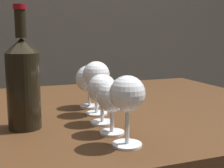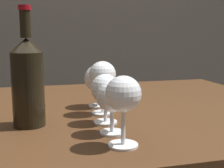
# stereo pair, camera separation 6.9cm
# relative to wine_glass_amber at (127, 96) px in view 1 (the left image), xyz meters

# --- Properties ---
(dining_table) EXTENTS (1.34, 0.90, 0.71)m
(dining_table) POSITION_rel_wine_glass_amber_xyz_m (-0.02, 0.34, -0.19)
(dining_table) COLOR #472B16
(dining_table) RESTS_ON ground_plane
(wine_glass_amber) EXTENTS (0.07, 0.07, 0.15)m
(wine_glass_amber) POSITION_rel_wine_glass_amber_xyz_m (0.00, 0.00, 0.00)
(wine_glass_amber) COLOR white
(wine_glass_amber) RESTS_ON dining_table
(wine_glass_merlot) EXTENTS (0.07, 0.07, 0.12)m
(wine_glass_merlot) POSITION_rel_wine_glass_amber_xyz_m (-0.00, 0.08, -0.02)
(wine_glass_merlot) COLOR white
(wine_glass_merlot) RESTS_ON dining_table
(wine_glass_white) EXTENTS (0.07, 0.07, 0.13)m
(wine_glass_white) POSITION_rel_wine_glass_amber_xyz_m (0.00, 0.17, -0.02)
(wine_glass_white) COLOR white
(wine_glass_white) RESTS_ON dining_table
(wine_glass_chardonnay) EXTENTS (0.08, 0.08, 0.15)m
(wine_glass_chardonnay) POSITION_rel_wine_glass_amber_xyz_m (0.02, 0.26, 0.01)
(wine_glass_chardonnay) COLOR white
(wine_glass_chardonnay) RESTS_ON dining_table
(wine_glass_cabernet) EXTENTS (0.08, 0.08, 0.13)m
(wine_glass_cabernet) POSITION_rel_wine_glass_amber_xyz_m (0.02, 0.35, -0.02)
(wine_glass_cabernet) COLOR white
(wine_glass_cabernet) RESTS_ON dining_table
(wine_bottle) EXTENTS (0.08, 0.08, 0.30)m
(wine_bottle) POSITION_rel_wine_glass_amber_xyz_m (-0.19, 0.20, 0.01)
(wine_bottle) COLOR black
(wine_bottle) RESTS_ON dining_table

